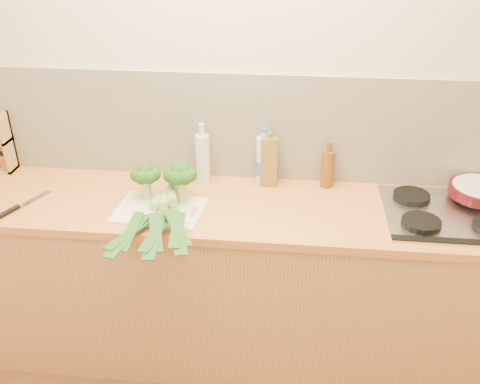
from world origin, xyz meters
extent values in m
plane|color=beige|center=(0.00, 1.50, 1.30)|extent=(3.50, 0.00, 3.50)
cube|color=silver|center=(0.00, 1.49, 1.17)|extent=(3.20, 0.02, 0.54)
cube|color=tan|center=(0.00, 1.20, 0.43)|extent=(3.20, 0.60, 0.86)
cube|color=#D77D3F|center=(0.00, 1.20, 0.88)|extent=(3.20, 0.62, 0.04)
cube|color=silver|center=(1.02, 1.20, 0.91)|extent=(0.58, 0.50, 0.01)
cube|color=black|center=(1.02, 0.97, 0.91)|extent=(0.58, 0.04, 0.01)
cylinder|color=black|center=(0.87, 1.08, 0.93)|extent=(0.17, 0.17, 0.03)
cylinder|color=black|center=(0.87, 1.32, 0.93)|extent=(0.17, 0.17, 0.03)
cylinder|color=black|center=(1.17, 1.32, 0.93)|extent=(0.17, 0.17, 0.03)
cube|color=#EEE4CF|center=(-0.29, 1.10, 0.91)|extent=(0.42, 0.32, 0.01)
cylinder|color=#A5C875|center=(-0.37, 1.19, 0.96)|extent=(0.04, 0.04, 0.09)
sphere|color=#193B10|center=(-0.37, 1.19, 1.05)|extent=(0.09, 0.09, 0.09)
sphere|color=#193B10|center=(-0.33, 1.19, 1.04)|extent=(0.06, 0.06, 0.06)
sphere|color=#193B10|center=(-0.35, 1.22, 1.04)|extent=(0.06, 0.06, 0.06)
sphere|color=#193B10|center=(-0.38, 1.23, 1.04)|extent=(0.06, 0.06, 0.06)
sphere|color=#193B10|center=(-0.41, 1.21, 1.04)|extent=(0.06, 0.06, 0.06)
sphere|color=#193B10|center=(-0.41, 1.18, 1.04)|extent=(0.06, 0.06, 0.06)
sphere|color=#193B10|center=(-0.38, 1.15, 1.04)|extent=(0.06, 0.06, 0.06)
sphere|color=#193B10|center=(-0.35, 1.16, 1.04)|extent=(0.06, 0.06, 0.06)
cylinder|color=#A5C875|center=(-0.21, 1.18, 0.96)|extent=(0.05, 0.05, 0.10)
sphere|color=#193B10|center=(-0.21, 1.18, 1.07)|extent=(0.10, 0.10, 0.10)
sphere|color=#193B10|center=(-0.16, 1.18, 1.05)|extent=(0.07, 0.07, 0.07)
sphere|color=#193B10|center=(-0.18, 1.22, 1.05)|extent=(0.07, 0.07, 0.07)
sphere|color=#193B10|center=(-0.22, 1.23, 1.05)|extent=(0.07, 0.07, 0.07)
sphere|color=#193B10|center=(-0.25, 1.20, 1.05)|extent=(0.07, 0.07, 0.07)
sphere|color=#193B10|center=(-0.25, 1.17, 1.05)|extent=(0.07, 0.07, 0.07)
sphere|color=#193B10|center=(-0.22, 1.14, 1.05)|extent=(0.07, 0.07, 0.07)
sphere|color=#193B10|center=(-0.18, 1.15, 1.05)|extent=(0.07, 0.07, 0.07)
cylinder|color=white|center=(-0.28, 1.28, 0.93)|extent=(0.06, 0.13, 0.04)
cylinder|color=#8CBF5F|center=(-0.30, 1.15, 0.93)|extent=(0.07, 0.16, 0.04)
cube|color=#1B4C1B|center=(-0.36, 0.85, 0.93)|extent=(0.15, 0.30, 0.02)
cube|color=#1B4C1B|center=(-0.36, 0.83, 0.94)|extent=(0.11, 0.34, 0.01)
cube|color=#1B4C1B|center=(-0.35, 0.86, 0.94)|extent=(0.05, 0.28, 0.02)
cylinder|color=white|center=(-0.28, 1.24, 0.95)|extent=(0.05, 0.12, 0.04)
cylinder|color=#8CBF5F|center=(-0.27, 1.12, 0.95)|extent=(0.05, 0.14, 0.04)
cube|color=#1B4C1B|center=(-0.24, 0.83, 0.95)|extent=(0.07, 0.30, 0.02)
cube|color=#1B4C1B|center=(-0.24, 0.81, 0.95)|extent=(0.08, 0.34, 0.01)
cube|color=#1B4C1B|center=(-0.24, 0.84, 0.96)|extent=(0.12, 0.28, 0.02)
cylinder|color=white|center=(-0.27, 1.25, 0.97)|extent=(0.07, 0.12, 0.04)
cylinder|color=#8CBF5F|center=(-0.24, 1.13, 0.97)|extent=(0.08, 0.15, 0.04)
cube|color=#1B4C1B|center=(-0.15, 0.84, 0.97)|extent=(0.08, 0.30, 0.02)
cube|color=#1B4C1B|center=(-0.15, 0.82, 0.97)|extent=(0.15, 0.34, 0.01)
cube|color=#1B4C1B|center=(-0.16, 0.85, 0.97)|extent=(0.17, 0.27, 0.02)
cube|color=silver|center=(-0.91, 1.14, 0.90)|extent=(0.11, 0.19, 0.00)
cylinder|color=black|center=(-0.97, 1.00, 0.91)|extent=(0.07, 0.12, 0.02)
cylinder|color=#450B0E|center=(1.18, 1.34, 0.96)|extent=(0.29, 0.29, 0.05)
cube|color=tan|center=(-1.16, 1.43, 1.06)|extent=(0.01, 0.11, 0.32)
cylinder|color=gray|center=(-1.20, 1.43, 0.95)|extent=(0.04, 0.04, 0.07)
cube|color=olive|center=(0.19, 1.41, 1.03)|extent=(0.08, 0.05, 0.25)
cylinder|color=olive|center=(0.19, 1.41, 1.17)|extent=(0.02, 0.02, 0.03)
cylinder|color=silver|center=(-0.14, 1.40, 1.03)|extent=(0.07, 0.07, 0.26)
cylinder|color=silver|center=(-0.14, 1.40, 1.19)|extent=(0.03, 0.03, 0.06)
cylinder|color=brown|center=(0.48, 1.43, 0.99)|extent=(0.06, 0.06, 0.19)
cylinder|color=brown|center=(0.48, 1.43, 1.11)|extent=(0.03, 0.03, 0.05)
cylinder|color=silver|center=(0.16, 1.43, 1.02)|extent=(0.08, 0.08, 0.24)
cylinder|color=silver|center=(0.16, 1.43, 1.16)|extent=(0.03, 0.03, 0.03)
cylinder|color=#3266BD|center=(0.16, 1.43, 0.99)|extent=(0.08, 0.08, 0.07)
camera|label=1|loc=(0.30, -0.96, 2.14)|focal=40.00mm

